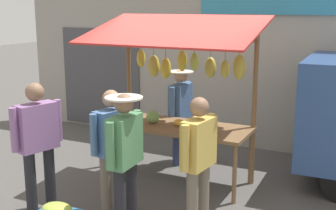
% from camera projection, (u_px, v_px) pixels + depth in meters
% --- Properties ---
extents(ground_plane, '(40.00, 40.00, 0.00)m').
position_uv_depth(ground_plane, '(177.00, 180.00, 6.93)').
color(ground_plane, '#514F4C').
extents(street_backdrop, '(9.00, 0.30, 3.40)m').
position_uv_depth(street_backdrop, '(224.00, 56.00, 8.50)').
color(street_backdrop, '#9E998E').
rests_on(street_backdrop, ground).
extents(market_stall, '(2.50, 1.46, 2.50)m').
position_uv_depth(market_stall, '(179.00, 79.00, 6.64)').
color(market_stall, brown).
rests_on(market_stall, ground).
extents(vendor_with_sunhat, '(0.42, 0.69, 1.61)m').
position_uv_depth(vendor_with_sunhat, '(180.00, 109.00, 7.50)').
color(vendor_with_sunhat, navy).
rests_on(vendor_with_sunhat, ground).
extents(shopper_in_striped_shirt, '(0.33, 0.68, 1.61)m').
position_uv_depth(shopper_in_striped_shirt, '(112.00, 143.00, 5.71)').
color(shopper_in_striped_shirt, '#726656').
rests_on(shopper_in_striped_shirt, ground).
extents(shopper_in_grey_tee, '(0.35, 0.69, 1.70)m').
position_uv_depth(shopper_in_grey_tee, '(38.00, 138.00, 5.69)').
color(shopper_in_grey_tee, '#232328').
rests_on(shopper_in_grey_tee, ground).
extents(shopper_with_ponytail, '(0.28, 0.69, 1.63)m').
position_uv_depth(shopper_with_ponytail, '(199.00, 156.00, 5.18)').
color(shopper_with_ponytail, '#726656').
rests_on(shopper_with_ponytail, ground).
extents(shopper_with_shopping_bag, '(0.43, 0.71, 1.67)m').
position_uv_depth(shopper_with_shopping_bag, '(125.00, 151.00, 5.19)').
color(shopper_with_shopping_bag, '#232328').
rests_on(shopper_with_shopping_bag, ground).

